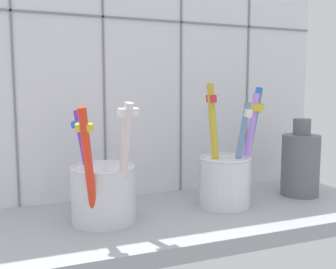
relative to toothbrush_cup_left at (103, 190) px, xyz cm
name	(u,v)px	position (x,y,z in cm)	size (l,w,h in cm)	color
counter_slab	(170,221)	(9.05, -0.44, -5.15)	(64.00, 22.00, 2.00)	#9EA3A8
tile_wall_back	(142,68)	(9.05, 11.56, 16.36)	(64.00, 2.20, 45.00)	white
toothbrush_cup_left	(103,190)	(0.00, 0.00, 0.00)	(8.42, 12.51, 15.65)	silver
toothbrush_cup_right	(227,175)	(18.40, 0.19, 0.45)	(11.09, 7.54, 17.98)	white
ceramic_vase	(300,163)	(32.27, 0.76, 1.08)	(5.99, 5.99, 12.41)	slate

